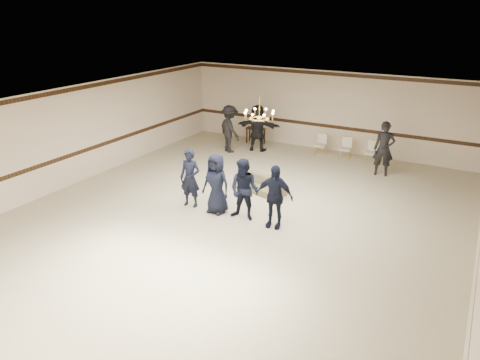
% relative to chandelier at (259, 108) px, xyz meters
% --- Properties ---
extents(room, '(12.01, 14.01, 3.21)m').
position_rel_chandelier_xyz_m(room, '(0.00, -1.00, -1.28)').
color(room, beige).
rests_on(room, ground).
extents(chair_rail, '(12.00, 0.02, 0.14)m').
position_rel_chandelier_xyz_m(chair_rail, '(0.00, 5.99, -1.88)').
color(chair_rail, '#331C0F').
rests_on(chair_rail, wall_back).
extents(crown_molding, '(12.00, 0.02, 0.14)m').
position_rel_chandelier_xyz_m(crown_molding, '(0.00, 5.99, 0.21)').
color(crown_molding, '#331C0F').
rests_on(crown_molding, wall_back).
extents(chandelier, '(0.94, 0.94, 0.89)m').
position_rel_chandelier_xyz_m(chandelier, '(0.00, 0.00, 0.00)').
color(chandelier, gold).
rests_on(chandelier, ceiling).
extents(boy_a, '(0.68, 0.49, 1.74)m').
position_rel_chandelier_xyz_m(boy_a, '(-1.57, -1.30, -2.00)').
color(boy_a, black).
rests_on(boy_a, floor).
extents(boy_b, '(0.88, 0.59, 1.74)m').
position_rel_chandelier_xyz_m(boy_b, '(-0.67, -1.30, -2.00)').
color(boy_b, black).
rests_on(boy_b, floor).
extents(boy_c, '(0.88, 0.70, 1.74)m').
position_rel_chandelier_xyz_m(boy_c, '(0.23, -1.30, -2.00)').
color(boy_c, black).
rests_on(boy_c, floor).
extents(boy_d, '(1.06, 0.54, 1.74)m').
position_rel_chandelier_xyz_m(boy_d, '(1.13, -1.30, -2.00)').
color(boy_d, black).
rests_on(boy_d, floor).
extents(settee, '(1.85, 1.09, 0.51)m').
position_rel_chandelier_xyz_m(settee, '(-0.28, 0.69, -2.62)').
color(settee, '#686545').
rests_on(settee, floor).
extents(adult_left, '(1.42, 1.23, 1.91)m').
position_rel_chandelier_xyz_m(adult_left, '(-3.23, 3.80, -1.92)').
color(adult_left, black).
rests_on(adult_left, floor).
extents(adult_mid, '(1.85, 0.91, 1.91)m').
position_rel_chandelier_xyz_m(adult_mid, '(-2.33, 4.50, -1.92)').
color(adult_mid, black).
rests_on(adult_mid, floor).
extents(adult_right, '(0.76, 0.57, 1.91)m').
position_rel_chandelier_xyz_m(adult_right, '(2.77, 4.10, -1.92)').
color(adult_right, black).
rests_on(adult_right, floor).
extents(banquet_chair_left, '(0.42, 0.42, 0.85)m').
position_rel_chandelier_xyz_m(banquet_chair_left, '(0.14, 5.17, -2.45)').
color(banquet_chair_left, beige).
rests_on(banquet_chair_left, floor).
extents(banquet_chair_mid, '(0.45, 0.45, 0.85)m').
position_rel_chandelier_xyz_m(banquet_chair_mid, '(1.14, 5.17, -2.45)').
color(banquet_chair_mid, beige).
rests_on(banquet_chair_mid, floor).
extents(banquet_chair_right, '(0.43, 0.43, 0.85)m').
position_rel_chandelier_xyz_m(banquet_chair_right, '(2.14, 5.17, -2.45)').
color(banquet_chair_right, beige).
rests_on(banquet_chair_right, floor).
extents(console_table, '(0.82, 0.36, 0.68)m').
position_rel_chandelier_xyz_m(console_table, '(-2.86, 5.37, -2.54)').
color(console_table, black).
rests_on(console_table, floor).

